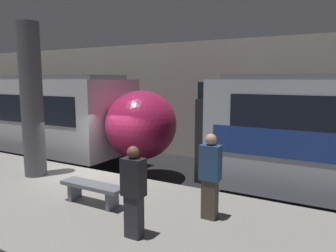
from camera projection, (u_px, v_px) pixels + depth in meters
The scene contains 8 objects.
ground_plane at pixel (100, 204), 9.67m from camera, with size 120.00×120.00×0.00m, color black.
platform at pixel (41, 212), 7.81m from camera, with size 40.00×4.17×1.02m.
station_rear_barrier at pixel (197, 101), 15.06m from camera, with size 50.00×0.15×5.34m.
support_pillar_near at pixel (32, 101), 8.77m from camera, with size 0.58×0.58×4.11m.
train_modern at pixel (9, 116), 15.32m from camera, with size 16.77×3.00×3.80m.
person_waiting at pixel (210, 175), 6.12m from camera, with size 0.38×0.24×1.64m.
person_walking at pixel (134, 190), 5.40m from camera, with size 0.38×0.24×1.56m.
platform_bench at pixel (92, 189), 6.91m from camera, with size 1.50×0.40×0.45m.
Camera 1 is at (6.35, -7.01, 3.66)m, focal length 35.00 mm.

